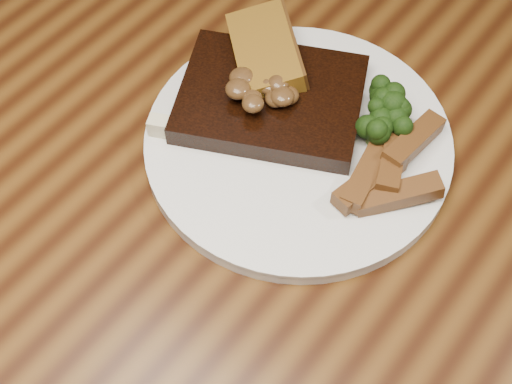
% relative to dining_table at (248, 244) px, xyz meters
% --- Properties ---
extents(dining_table, '(1.60, 0.90, 0.75)m').
position_rel_dining_table_xyz_m(dining_table, '(0.00, 0.00, 0.00)').
color(dining_table, '#512F10').
rests_on(dining_table, ground).
extents(plate, '(0.35, 0.35, 0.01)m').
position_rel_dining_table_xyz_m(plate, '(0.00, 0.08, 0.10)').
color(plate, white).
rests_on(plate, dining_table).
extents(steak, '(0.22, 0.20, 0.03)m').
position_rel_dining_table_xyz_m(steak, '(-0.04, 0.09, 0.12)').
color(steak, black).
rests_on(steak, plate).
extents(steak_bone, '(0.16, 0.09, 0.02)m').
position_rel_dining_table_xyz_m(steak_bone, '(-0.04, 0.03, 0.11)').
color(steak_bone, beige).
rests_on(steak_bone, plate).
extents(mushroom_pile, '(0.07, 0.07, 0.03)m').
position_rel_dining_table_xyz_m(mushroom_pile, '(-0.04, 0.09, 0.15)').
color(mushroom_pile, '#503319').
rests_on(mushroom_pile, steak).
extents(garlic_bread, '(0.12, 0.12, 0.02)m').
position_rel_dining_table_xyz_m(garlic_bread, '(-0.08, 0.13, 0.12)').
color(garlic_bread, '#8A6219').
rests_on(garlic_bread, plate).
extents(potato_wedges, '(0.10, 0.10, 0.02)m').
position_rel_dining_table_xyz_m(potato_wedges, '(0.08, 0.09, 0.12)').
color(potato_wedges, brown).
rests_on(potato_wedges, plate).
extents(broccoli_cluster, '(0.07, 0.07, 0.04)m').
position_rel_dining_table_xyz_m(broccoli_cluster, '(0.07, 0.15, 0.12)').
color(broccoli_cluster, '#1A310B').
rests_on(broccoli_cluster, plate).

